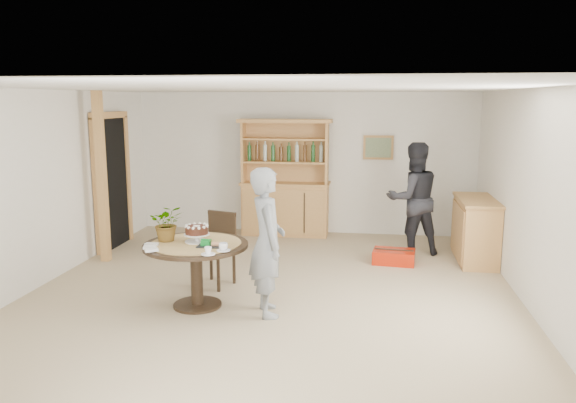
# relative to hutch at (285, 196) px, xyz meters

# --- Properties ---
(ground) EXTENTS (7.00, 7.00, 0.00)m
(ground) POSITION_rel_hutch_xyz_m (0.30, -3.24, -0.69)
(ground) COLOR tan
(ground) RESTS_ON ground
(room_shell) EXTENTS (6.04, 7.04, 2.52)m
(room_shell) POSITION_rel_hutch_xyz_m (0.30, -3.23, 1.05)
(room_shell) COLOR white
(room_shell) RESTS_ON ground
(doorway) EXTENTS (0.13, 1.10, 2.18)m
(doorway) POSITION_rel_hutch_xyz_m (-2.63, -1.24, 0.42)
(doorway) COLOR black
(doorway) RESTS_ON ground
(pine_post) EXTENTS (0.12, 0.12, 2.50)m
(pine_post) POSITION_rel_hutch_xyz_m (-2.40, -2.04, 0.56)
(pine_post) COLOR tan
(pine_post) RESTS_ON ground
(hutch) EXTENTS (1.62, 0.54, 2.04)m
(hutch) POSITION_rel_hutch_xyz_m (0.00, 0.00, 0.00)
(hutch) COLOR tan
(hutch) RESTS_ON ground
(sideboard) EXTENTS (0.54, 1.26, 0.94)m
(sideboard) POSITION_rel_hutch_xyz_m (3.04, -1.24, -0.22)
(sideboard) COLOR tan
(sideboard) RESTS_ON ground
(dining_table) EXTENTS (1.20, 1.20, 0.76)m
(dining_table) POSITION_rel_hutch_xyz_m (-0.48, -3.65, -0.08)
(dining_table) COLOR black
(dining_table) RESTS_ON ground
(dining_chair) EXTENTS (0.53, 0.53, 0.95)m
(dining_chair) POSITION_rel_hutch_xyz_m (-0.46, -2.83, -0.15)
(dining_chair) COLOR black
(dining_chair) RESTS_ON ground
(birthday_cake) EXTENTS (0.30, 0.30, 0.20)m
(birthday_cake) POSITION_rel_hutch_xyz_m (-0.48, -3.60, 0.19)
(birthday_cake) COLOR white
(birthday_cake) RESTS_ON dining_table
(flower_vase) EXTENTS (0.47, 0.44, 0.42)m
(flower_vase) POSITION_rel_hutch_xyz_m (-0.83, -3.60, 0.28)
(flower_vase) COLOR #3F7233
(flower_vase) RESTS_ON dining_table
(gift_tray) EXTENTS (0.30, 0.20, 0.08)m
(gift_tray) POSITION_rel_hutch_xyz_m (-0.27, -3.78, 0.10)
(gift_tray) COLOR black
(gift_tray) RESTS_ON dining_table
(coffee_cup_a) EXTENTS (0.15, 0.15, 0.09)m
(coffee_cup_a) POSITION_rel_hutch_xyz_m (-0.08, -3.93, 0.11)
(coffee_cup_a) COLOR white
(coffee_cup_a) RESTS_ON dining_table
(coffee_cup_b) EXTENTS (0.15, 0.15, 0.08)m
(coffee_cup_b) POSITION_rel_hutch_xyz_m (-0.20, -4.10, 0.11)
(coffee_cup_b) COLOR white
(coffee_cup_b) RESTS_ON dining_table
(napkins) EXTENTS (0.24, 0.33, 0.03)m
(napkins) POSITION_rel_hutch_xyz_m (-0.89, -3.97, 0.09)
(napkins) COLOR white
(napkins) RESTS_ON dining_table
(teen_boy) EXTENTS (0.58, 0.70, 1.66)m
(teen_boy) POSITION_rel_hutch_xyz_m (0.37, -3.75, 0.14)
(teen_boy) COLOR gray
(teen_boy) RESTS_ON ground
(adult_person) EXTENTS (1.01, 0.90, 1.74)m
(adult_person) POSITION_rel_hutch_xyz_m (2.14, -0.98, 0.18)
(adult_person) COLOR black
(adult_person) RESTS_ON ground
(red_suitcase) EXTENTS (0.64, 0.47, 0.21)m
(red_suitcase) POSITION_rel_hutch_xyz_m (1.85, -1.56, -0.59)
(red_suitcase) COLOR #BA2009
(red_suitcase) RESTS_ON ground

